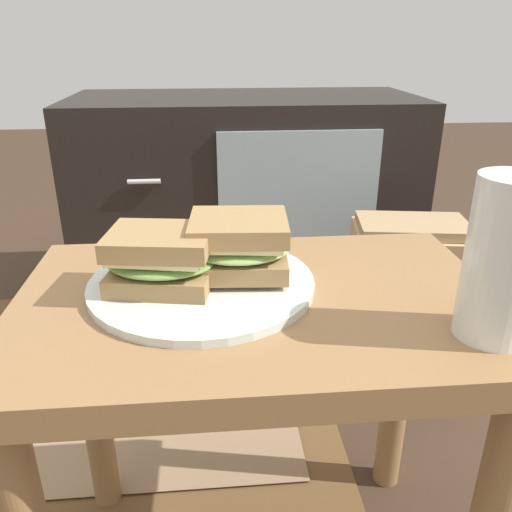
{
  "coord_description": "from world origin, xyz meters",
  "views": [
    {
      "loc": [
        -0.05,
        -0.53,
        0.74
      ],
      "look_at": [
        -0.0,
        0.0,
        0.51
      ],
      "focal_mm": 36.18,
      "sensor_mm": 36.0,
      "label": 1
    }
  ],
  "objects_px": {
    "paper_bag": "(403,302)",
    "plate": "(202,283)",
    "sandwich_back": "(239,245)",
    "beer_glass": "(503,261)",
    "tv_cabinet": "(246,197)",
    "sandwich_front": "(161,259)"
  },
  "relations": [
    {
      "from": "tv_cabinet",
      "to": "sandwich_front",
      "type": "distance_m",
      "value": 0.97
    },
    {
      "from": "tv_cabinet",
      "to": "beer_glass",
      "type": "bearing_deg",
      "value": -80.68
    },
    {
      "from": "tv_cabinet",
      "to": "sandwich_front",
      "type": "xyz_separation_m",
      "value": [
        -0.16,
        -0.93,
        0.21
      ]
    },
    {
      "from": "sandwich_back",
      "to": "beer_glass",
      "type": "bearing_deg",
      "value": -30.13
    },
    {
      "from": "sandwich_front",
      "to": "sandwich_back",
      "type": "xyz_separation_m",
      "value": [
        0.09,
        0.02,
        0.01
      ]
    },
    {
      "from": "sandwich_front",
      "to": "beer_glass",
      "type": "bearing_deg",
      "value": -19.83
    },
    {
      "from": "sandwich_back",
      "to": "sandwich_front",
      "type": "bearing_deg",
      "value": -166.85
    },
    {
      "from": "sandwich_front",
      "to": "paper_bag",
      "type": "bearing_deg",
      "value": 42.34
    },
    {
      "from": "plate",
      "to": "sandwich_back",
      "type": "relative_size",
      "value": 2.07
    },
    {
      "from": "paper_bag",
      "to": "plate",
      "type": "bearing_deg",
      "value": -135.52
    },
    {
      "from": "sandwich_back",
      "to": "paper_bag",
      "type": "bearing_deg",
      "value": 46.91
    },
    {
      "from": "sandwich_front",
      "to": "beer_glass",
      "type": "xyz_separation_m",
      "value": [
        0.33,
        -0.12,
        0.04
      ]
    },
    {
      "from": "plate",
      "to": "beer_glass",
      "type": "bearing_deg",
      "value": -24.39
    },
    {
      "from": "plate",
      "to": "paper_bag",
      "type": "bearing_deg",
      "value": 44.48
    },
    {
      "from": "tv_cabinet",
      "to": "sandwich_back",
      "type": "distance_m",
      "value": 0.94
    },
    {
      "from": "sandwich_back",
      "to": "beer_glass",
      "type": "height_order",
      "value": "beer_glass"
    },
    {
      "from": "plate",
      "to": "beer_glass",
      "type": "distance_m",
      "value": 0.33
    },
    {
      "from": "sandwich_back",
      "to": "paper_bag",
      "type": "height_order",
      "value": "sandwich_back"
    },
    {
      "from": "sandwich_back",
      "to": "paper_bag",
      "type": "relative_size",
      "value": 0.34
    },
    {
      "from": "beer_glass",
      "to": "paper_bag",
      "type": "xyz_separation_m",
      "value": [
        0.14,
        0.56,
        -0.35
      ]
    },
    {
      "from": "sandwich_front",
      "to": "tv_cabinet",
      "type": "bearing_deg",
      "value": 80.16
    },
    {
      "from": "tv_cabinet",
      "to": "paper_bag",
      "type": "relative_size",
      "value": 2.53
    }
  ]
}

